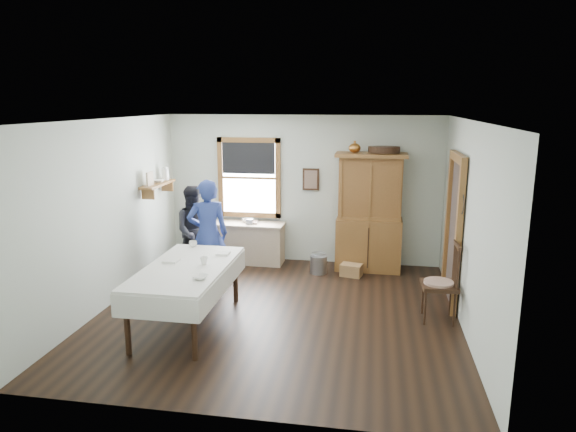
{
  "coord_description": "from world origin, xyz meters",
  "views": [
    {
      "loc": [
        1.27,
        -6.69,
        2.95
      ],
      "look_at": [
        0.09,
        0.3,
        1.35
      ],
      "focal_mm": 32.0,
      "sensor_mm": 36.0,
      "label": 1
    }
  ],
  "objects_px": {
    "woman_blue": "(208,238)",
    "figure_dark": "(196,234)",
    "china_hutch": "(369,213)",
    "spindle_chair": "(440,282)",
    "dining_table": "(187,296)",
    "work_counter": "(249,243)",
    "pail": "(318,264)",
    "wicker_basket": "(351,270)"
  },
  "relations": [
    {
      "from": "work_counter",
      "to": "wicker_basket",
      "type": "bearing_deg",
      "value": -12.02
    },
    {
      "from": "work_counter",
      "to": "wicker_basket",
      "type": "relative_size",
      "value": 3.7
    },
    {
      "from": "work_counter",
      "to": "pail",
      "type": "bearing_deg",
      "value": -15.06
    },
    {
      "from": "dining_table",
      "to": "work_counter",
      "type": "bearing_deg",
      "value": 86.93
    },
    {
      "from": "work_counter",
      "to": "dining_table",
      "type": "distance_m",
      "value": 2.8
    },
    {
      "from": "pail",
      "to": "wicker_basket",
      "type": "relative_size",
      "value": 0.88
    },
    {
      "from": "spindle_chair",
      "to": "pail",
      "type": "height_order",
      "value": "spindle_chair"
    },
    {
      "from": "china_hutch",
      "to": "woman_blue",
      "type": "height_order",
      "value": "china_hutch"
    },
    {
      "from": "pail",
      "to": "work_counter",
      "type": "bearing_deg",
      "value": 163.78
    },
    {
      "from": "pail",
      "to": "woman_blue",
      "type": "xyz_separation_m",
      "value": [
        -1.66,
        -0.98,
        0.66
      ]
    },
    {
      "from": "china_hutch",
      "to": "figure_dark",
      "type": "height_order",
      "value": "china_hutch"
    },
    {
      "from": "woman_blue",
      "to": "figure_dark",
      "type": "xyz_separation_m",
      "value": [
        -0.42,
        0.62,
        -0.1
      ]
    },
    {
      "from": "woman_blue",
      "to": "figure_dark",
      "type": "bearing_deg",
      "value": -78.15
    },
    {
      "from": "wicker_basket",
      "to": "figure_dark",
      "type": "relative_size",
      "value": 0.25
    },
    {
      "from": "china_hutch",
      "to": "spindle_chair",
      "type": "xyz_separation_m",
      "value": [
        0.98,
        -2.04,
        -0.48
      ]
    },
    {
      "from": "china_hutch",
      "to": "woman_blue",
      "type": "bearing_deg",
      "value": -151.12
    },
    {
      "from": "work_counter",
      "to": "woman_blue",
      "type": "bearing_deg",
      "value": -101.95
    },
    {
      "from": "work_counter",
      "to": "spindle_chair",
      "type": "distance_m",
      "value": 3.79
    },
    {
      "from": "dining_table",
      "to": "figure_dark",
      "type": "relative_size",
      "value": 1.44
    },
    {
      "from": "china_hutch",
      "to": "figure_dark",
      "type": "bearing_deg",
      "value": -165.48
    },
    {
      "from": "pail",
      "to": "woman_blue",
      "type": "distance_m",
      "value": 2.04
    },
    {
      "from": "pail",
      "to": "wicker_basket",
      "type": "xyz_separation_m",
      "value": [
        0.57,
        -0.06,
        -0.05
      ]
    },
    {
      "from": "woman_blue",
      "to": "work_counter",
      "type": "bearing_deg",
      "value": -125.54
    },
    {
      "from": "work_counter",
      "to": "china_hutch",
      "type": "height_order",
      "value": "china_hutch"
    },
    {
      "from": "work_counter",
      "to": "figure_dark",
      "type": "height_order",
      "value": "figure_dark"
    },
    {
      "from": "pail",
      "to": "wicker_basket",
      "type": "height_order",
      "value": "pail"
    },
    {
      "from": "china_hutch",
      "to": "woman_blue",
      "type": "distance_m",
      "value": 2.85
    },
    {
      "from": "work_counter",
      "to": "china_hutch",
      "type": "distance_m",
      "value": 2.28
    },
    {
      "from": "dining_table",
      "to": "pail",
      "type": "relative_size",
      "value": 6.57
    },
    {
      "from": "china_hutch",
      "to": "spindle_chair",
      "type": "bearing_deg",
      "value": -63.58
    },
    {
      "from": "china_hutch",
      "to": "woman_blue",
      "type": "xyz_separation_m",
      "value": [
        -2.5,
        -1.34,
        -0.22
      ]
    },
    {
      "from": "woman_blue",
      "to": "china_hutch",
      "type": "bearing_deg",
      "value": -174.3
    },
    {
      "from": "spindle_chair",
      "to": "pail",
      "type": "distance_m",
      "value": 2.52
    },
    {
      "from": "spindle_chair",
      "to": "pail",
      "type": "xyz_separation_m",
      "value": [
        -1.83,
        1.69,
        -0.4
      ]
    },
    {
      "from": "china_hutch",
      "to": "wicker_basket",
      "type": "bearing_deg",
      "value": -122.48
    },
    {
      "from": "china_hutch",
      "to": "dining_table",
      "type": "height_order",
      "value": "china_hutch"
    },
    {
      "from": "work_counter",
      "to": "pail",
      "type": "distance_m",
      "value": 1.41
    },
    {
      "from": "figure_dark",
      "to": "spindle_chair",
      "type": "bearing_deg",
      "value": -45.09
    },
    {
      "from": "dining_table",
      "to": "pail",
      "type": "height_order",
      "value": "dining_table"
    },
    {
      "from": "work_counter",
      "to": "wicker_basket",
      "type": "distance_m",
      "value": 1.98
    },
    {
      "from": "figure_dark",
      "to": "pail",
      "type": "bearing_deg",
      "value": -16.51
    },
    {
      "from": "wicker_basket",
      "to": "figure_dark",
      "type": "distance_m",
      "value": 2.74
    }
  ]
}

